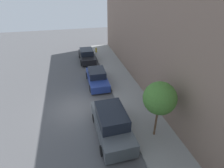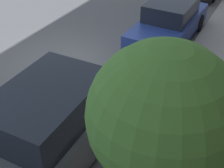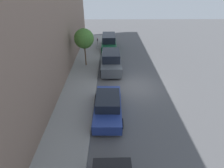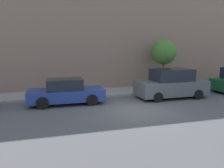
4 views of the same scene
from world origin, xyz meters
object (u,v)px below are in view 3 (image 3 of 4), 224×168
(street_tree, at_px, (84,39))
(parked_minivan_nearest, at_px, (109,42))
(parked_suv_second, at_px, (111,61))
(parking_meter_near, at_px, (98,42))
(parked_sedan_third, at_px, (108,106))

(street_tree, bearing_deg, parked_minivan_nearest, -113.72)
(parked_suv_second, relative_size, parking_meter_near, 3.62)
(parked_minivan_nearest, distance_m, parked_sedan_third, 13.51)
(parked_suv_second, height_order, street_tree, street_tree)
(parked_sedan_third, distance_m, street_tree, 8.60)
(parked_minivan_nearest, height_order, parked_sedan_third, parked_minivan_nearest)
(parked_suv_second, height_order, parked_sedan_third, parked_suv_second)
(parked_sedan_third, height_order, parking_meter_near, parked_sedan_third)
(parked_sedan_third, bearing_deg, parked_suv_second, -92.04)
(parked_suv_second, height_order, parking_meter_near, parked_suv_second)
(parking_meter_near, xyz_separation_m, street_tree, (0.95, 5.39, 2.07))
(parked_suv_second, relative_size, street_tree, 1.24)
(parked_suv_second, xyz_separation_m, street_tree, (2.71, -0.86, 2.11))
(parked_minivan_nearest, xyz_separation_m, parked_sedan_third, (0.00, 13.50, -0.20))
(parked_minivan_nearest, distance_m, parked_suv_second, 6.47)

